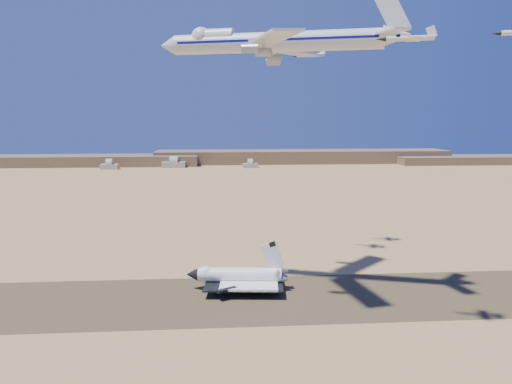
{
  "coord_description": "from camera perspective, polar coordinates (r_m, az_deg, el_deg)",
  "views": [
    {
      "loc": [
        -2.27,
        -174.65,
        66.06
      ],
      "look_at": [
        11.75,
        8.0,
        38.39
      ],
      "focal_mm": 35.0,
      "sensor_mm": 36.0,
      "label": 1
    }
  ],
  "objects": [
    {
      "name": "ridgeline",
      "position": [
        707.62,
        1.11,
        3.85
      ],
      "size": [
        960.0,
        90.0,
        18.0
      ],
      "color": "brown",
      "rests_on": "ground"
    },
    {
      "name": "chase_jet_e",
      "position": [
        252.52,
        8.11,
        16.12
      ],
      "size": [
        15.76,
        9.01,
        3.98
      ],
      "rotation": [
        0.0,
        0.0,
        -0.22
      ],
      "color": "silver"
    },
    {
      "name": "crew_c",
      "position": [
        192.42,
        1.07,
        -11.21
      ],
      "size": [
        0.9,
        1.11,
        1.69
      ],
      "primitive_type": "imported",
      "rotation": [
        0.0,
        0.0,
        2.04
      ],
      "color": "#CD490C",
      "rests_on": "runway"
    },
    {
      "name": "crew_b",
      "position": [
        191.53,
        -0.51,
        -11.29
      ],
      "size": [
        0.92,
        0.95,
        1.73
      ],
      "primitive_type": "imported",
      "rotation": [
        0.0,
        0.0,
        2.29
      ],
      "color": "#CD490C",
      "rests_on": "runway"
    },
    {
      "name": "crew_a",
      "position": [
        189.94,
        0.82,
        -11.48
      ],
      "size": [
        0.41,
        0.6,
        1.63
      ],
      "primitive_type": "imported",
      "rotation": [
        0.0,
        0.0,
        1.6
      ],
      "color": "#CD490C",
      "rests_on": "runway"
    },
    {
      "name": "chase_jet_a",
      "position": [
        152.1,
        17.06,
        16.46
      ],
      "size": [
        16.13,
        9.42,
        4.11
      ],
      "rotation": [
        0.0,
        0.0,
        -0.31
      ],
      "color": "silver"
    },
    {
      "name": "carrier_747",
      "position": [
        186.97,
        1.39,
        16.75
      ],
      "size": [
        89.82,
        66.95,
        22.49
      ],
      "rotation": [
        0.0,
        0.0,
        -0.3
      ],
      "color": "silver"
    },
    {
      "name": "chase_jet_d",
      "position": [
        237.0,
        6.14,
        15.3
      ],
      "size": [
        15.45,
        9.57,
        4.02
      ],
      "rotation": [
        0.0,
        0.0,
        -0.44
      ],
      "color": "silver"
    },
    {
      "name": "hangars",
      "position": [
        658.85,
        -9.76,
        3.13
      ],
      "size": [
        200.5,
        29.5,
        30.0
      ],
      "color": "#B8B2A3",
      "rests_on": "ground"
    },
    {
      "name": "runway",
      "position": [
        186.73,
        -3.49,
        -12.14
      ],
      "size": [
        600.0,
        50.0,
        0.06
      ],
      "primitive_type": "cube",
      "color": "brown",
      "rests_on": "ground"
    },
    {
      "name": "shuttle",
      "position": [
        194.83,
        -1.98,
        -9.63
      ],
      "size": [
        39.22,
        26.26,
        19.27
      ],
      "rotation": [
        0.0,
        0.0,
        -0.09
      ],
      "color": "white",
      "rests_on": "runway"
    },
    {
      "name": "ground",
      "position": [
        186.74,
        -3.49,
        -12.14
      ],
      "size": [
        1200.0,
        1200.0,
        0.0
      ],
      "primitive_type": "plane",
      "color": "tan",
      "rests_on": "ground"
    }
  ]
}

